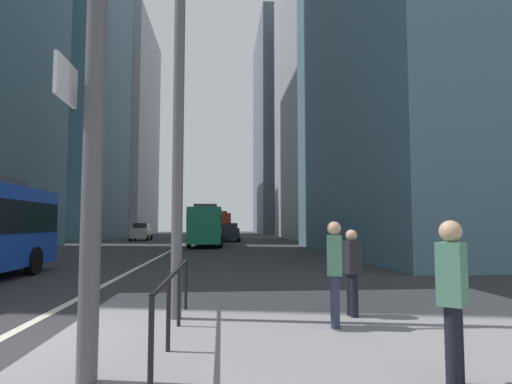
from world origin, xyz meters
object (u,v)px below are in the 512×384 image
at_px(car_oncoming_mid, 141,232).
at_px(car_receding_far, 220,230).
at_px(street_lamp_post, 180,39).
at_px(city_bus_red_distant, 219,224).
at_px(car_receding_near, 229,232).
at_px(city_bus_red_receding, 207,224).
at_px(pedestrian_walking, 335,268).
at_px(pedestrian_far, 453,293).
at_px(pedestrian_waiting, 352,268).

xyz_separation_m(car_oncoming_mid, car_receding_far, (8.68, 17.15, -0.00)).
bearing_deg(street_lamp_post, city_bus_red_distant, 89.44).
xyz_separation_m(city_bus_red_distant, car_receding_near, (1.17, -9.32, -0.85)).
bearing_deg(city_bus_red_receding, car_oncoming_mid, 122.80).
height_order(pedestrian_walking, pedestrian_far, pedestrian_walking).
distance_m(car_receding_far, street_lamp_post, 57.75).
xyz_separation_m(car_oncoming_mid, street_lamp_post, (8.10, -40.43, 4.29)).
bearing_deg(car_oncoming_mid, street_lamp_post, -78.68).
bearing_deg(pedestrian_walking, street_lamp_post, 162.34).
relative_size(car_oncoming_mid, car_receding_near, 0.92).
distance_m(city_bus_red_distant, pedestrian_waiting, 47.07).
xyz_separation_m(city_bus_red_receding, pedestrian_walking, (3.13, -29.44, -0.73)).
bearing_deg(pedestrian_waiting, street_lamp_post, 179.01).
bearing_deg(city_bus_red_receding, pedestrian_far, -83.46).
distance_m(car_receding_near, street_lamp_post, 37.89).
bearing_deg(pedestrian_walking, car_receding_near, 91.54).
xyz_separation_m(car_oncoming_mid, car_receding_near, (9.73, -2.83, 0.00)).
bearing_deg(car_receding_far, city_bus_red_receding, -92.07).
bearing_deg(pedestrian_walking, city_bus_red_receding, 96.07).
distance_m(street_lamp_post, pedestrian_waiting, 5.34).
height_order(car_oncoming_mid, car_receding_far, same).
bearing_deg(car_receding_near, car_receding_far, 93.00).
relative_size(car_oncoming_mid, pedestrian_far, 2.43).
distance_m(street_lamp_post, pedestrian_walking, 5.03).
bearing_deg(pedestrian_far, car_receding_far, 92.47).
relative_size(city_bus_red_receding, city_bus_red_distant, 0.93).
distance_m(city_bus_red_receding, car_receding_near, 9.30).
bearing_deg(city_bus_red_receding, city_bus_red_distant, 87.11).
bearing_deg(pedestrian_waiting, car_receding_near, 92.39).
relative_size(car_receding_far, pedestrian_walking, 2.42).
bearing_deg(pedestrian_waiting, pedestrian_far, -89.84).
distance_m(city_bus_red_distant, pedestrian_far, 50.49).
xyz_separation_m(pedestrian_waiting, pedestrian_walking, (-0.54, -0.79, 0.09)).
bearing_deg(city_bus_red_receding, pedestrian_walking, -83.93).
height_order(city_bus_red_receding, street_lamp_post, street_lamp_post).
distance_m(city_bus_red_distant, car_oncoming_mid, 10.78).
bearing_deg(car_receding_near, city_bus_red_receding, -103.08).
bearing_deg(car_receding_near, pedestrian_far, -87.79).
distance_m(city_bus_red_receding, car_receding_far, 29.03).
height_order(city_bus_red_distant, pedestrian_walking, city_bus_red_distant).
bearing_deg(city_bus_red_distant, pedestrian_walking, -87.36).
distance_m(car_receding_far, pedestrian_waiting, 57.70).
height_order(pedestrian_waiting, pedestrian_walking, pedestrian_walking).
distance_m(car_receding_near, car_receding_far, 20.01).
relative_size(city_bus_red_receding, pedestrian_far, 6.13).
relative_size(city_bus_red_distant, street_lamp_post, 1.41).
bearing_deg(car_oncoming_mid, pedestrian_far, -75.56).
bearing_deg(car_receding_near, city_bus_red_distant, 97.14).
bearing_deg(car_receding_near, car_oncoming_mid, 163.79).
height_order(car_receding_far, pedestrian_walking, car_receding_far).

